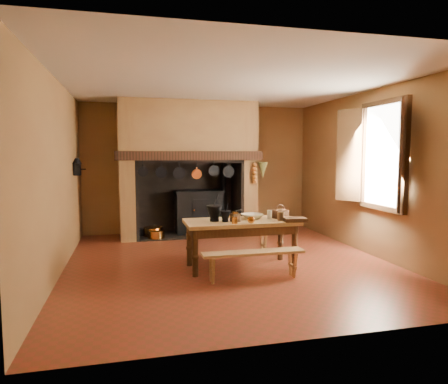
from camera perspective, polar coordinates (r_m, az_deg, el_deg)
The scene contains 28 objects.
floor at distance 6.46m, azimuth 0.65°, elevation -10.02°, with size 5.50×5.50×0.00m, color maroon.
ceiling at distance 6.32m, azimuth 0.68°, elevation 15.25°, with size 5.50×5.50×0.00m, color silver.
back_wall at distance 8.93m, azimuth -3.66°, elevation 3.36°, with size 5.00×0.02×2.80m, color olive.
wall_left at distance 6.13m, azimuth -22.66°, elevation 1.99°, with size 0.02×5.50×2.80m, color olive.
wall_right at distance 7.26m, azimuth 20.18°, elevation 2.56°, with size 0.02×5.50×2.80m, color olive.
wall_front at distance 3.64m, azimuth 11.30°, elevation 0.22°, with size 5.00×0.02×2.80m, color olive.
chimney_breast at distance 8.44m, azimuth -5.18°, elevation 6.03°, with size 2.95×0.96×2.80m.
iron_range at distance 8.70m, azimuth -3.56°, elevation -2.75°, with size 1.12×0.55×1.60m.
hearth_pans at distance 8.43m, azimuth -10.07°, elevation -5.77°, with size 0.51×0.62×0.20m.
hanging_pans at distance 7.95m, azimuth -4.91°, elevation 2.81°, with size 1.92×0.29×0.27m.
onion_string at distance 8.24m, azimuth 4.37°, elevation 2.70°, with size 0.12×0.10×0.46m, color #9A621C, non-canonical shape.
herb_bunch at distance 8.29m, azimuth 5.56°, elevation 3.05°, with size 0.20×0.20×0.35m, color brown.
window at distance 6.84m, azimuth 21.07°, elevation 4.89°, with size 0.39×1.75×1.76m.
wall_coffee_mill at distance 7.65m, azimuth -20.26°, elevation 3.56°, with size 0.23×0.16×0.31m.
work_table at distance 6.05m, azimuth 2.45°, elevation -5.11°, with size 1.69×0.75×0.73m.
bench_front at distance 5.55m, azimuth 4.20°, elevation -9.44°, with size 1.42×0.25×0.40m.
bench_back at distance 6.74m, azimuth 0.89°, elevation -6.71°, with size 1.45×0.25×0.41m.
mortar_large at distance 5.91m, azimuth -1.38°, elevation -2.93°, with size 0.23×0.23×0.40m.
mortar_small at distance 5.87m, azimuth 0.19°, elevation -3.39°, with size 0.16×0.16×0.28m.
coffee_grinder at distance 5.89m, azimuth 1.61°, elevation -3.59°, with size 0.17×0.15×0.18m.
brass_mug_a at distance 5.72m, azimuth 1.53°, elevation -4.08°, with size 0.08×0.08×0.10m, color #B16E29.
brass_mug_b at distance 6.27m, azimuth 0.54°, elevation -3.29°, with size 0.07×0.07×0.08m, color #B16E29.
mixing_bowl at distance 6.17m, azimuth 4.06°, elevation -3.46°, with size 0.32×0.32×0.08m, color beige.
stoneware_crock at distance 6.04m, azimuth 8.13°, elevation -3.45°, with size 0.10×0.10×0.13m, color brown.
glass_jar at distance 6.18m, azimuth 6.53°, elevation -3.21°, with size 0.08×0.08×0.13m, color beige.
wicker_basket at distance 6.28m, azimuth 8.00°, elevation -3.06°, with size 0.27×0.24×0.22m.
wooden_tray at distance 6.00m, azimuth 10.09°, elevation -3.89°, with size 0.33×0.23×0.06m, color #3A2712.
brass_cup at distance 5.77m, azimuth 3.90°, elevation -4.05°, with size 0.11×0.11×0.09m, color #B16E29.
Camera 1 is at (-1.52, -6.04, 1.73)m, focal length 32.00 mm.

